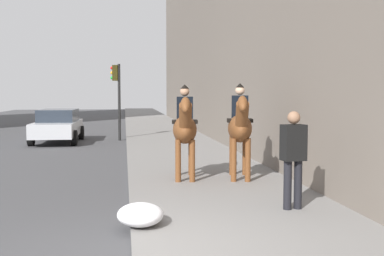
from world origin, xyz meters
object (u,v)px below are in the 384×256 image
Objects in this scene: pedestrian_greeting at (293,153)px; traffic_light_near_curb at (117,89)px; mounted_horse_far at (240,126)px; car_near_lane at (58,125)px; mounted_horse_near at (185,128)px.

traffic_light_near_curb is at bearing 4.29° from pedestrian_greeting.
mounted_horse_far is 0.65× the size of traffic_light_near_curb.
pedestrian_greeting reaches higher than car_near_lane.
mounted_horse_far is (-0.15, -1.28, 0.03)m from mounted_horse_near.
traffic_light_near_curb is at bearing -154.17° from mounted_horse_far.
mounted_horse_near is 11.14m from car_near_lane.
car_near_lane is 1.25× the size of traffic_light_near_curb.
mounted_horse_near is at bearing 23.58° from car_near_lane.
traffic_light_near_curb is at bearing -164.69° from mounted_horse_near.
pedestrian_greeting is 14.33m from traffic_light_near_curb.
mounted_horse_far is at bearing -164.65° from traffic_light_near_curb.
mounted_horse_far reaches higher than mounted_horse_near.
car_near_lane is (10.43, 5.55, -0.59)m from mounted_horse_far.
traffic_light_near_curb reaches higher than pedestrian_greeting.
pedestrian_greeting is at bearing -167.10° from traffic_light_near_curb.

